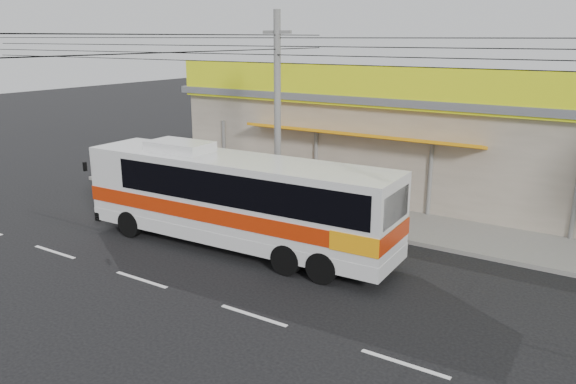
# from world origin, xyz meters

# --- Properties ---
(ground) EXTENTS (120.00, 120.00, 0.00)m
(ground) POSITION_xyz_m (0.00, 0.00, 0.00)
(ground) COLOR black
(ground) RESTS_ON ground
(sidewalk) EXTENTS (30.00, 3.20, 0.15)m
(sidewalk) POSITION_xyz_m (0.00, 6.00, 0.07)
(sidewalk) COLOR slate
(sidewalk) RESTS_ON ground
(lane_markings) EXTENTS (50.00, 0.12, 0.01)m
(lane_markings) POSITION_xyz_m (0.00, -2.50, 0.00)
(lane_markings) COLOR silver
(lane_markings) RESTS_ON ground
(storefront_building) EXTENTS (22.60, 9.20, 5.70)m
(storefront_building) POSITION_xyz_m (-0.01, 11.54, 2.30)
(storefront_building) COLOR gray
(storefront_building) RESTS_ON ground
(coach_bus) EXTENTS (11.00, 2.67, 3.37)m
(coach_bus) POSITION_xyz_m (-3.08, 1.03, 1.80)
(coach_bus) COLOR silver
(coach_bus) RESTS_ON ground
(motorbike_red) EXTENTS (1.95, 1.22, 0.97)m
(motorbike_red) POSITION_xyz_m (-5.25, 4.76, 0.63)
(motorbike_red) COLOR maroon
(motorbike_red) RESTS_ON sidewalk
(motorbike_dark) EXTENTS (1.67, 0.50, 1.00)m
(motorbike_dark) POSITION_xyz_m (-12.57, 6.29, 0.65)
(motorbike_dark) COLOR black
(motorbike_dark) RESTS_ON sidewalk
(utility_pole) EXTENTS (34.00, 14.00, 7.69)m
(utility_pole) POSITION_xyz_m (-3.72, 4.20, 6.34)
(utility_pole) COLOR slate
(utility_pole) RESTS_ON ground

